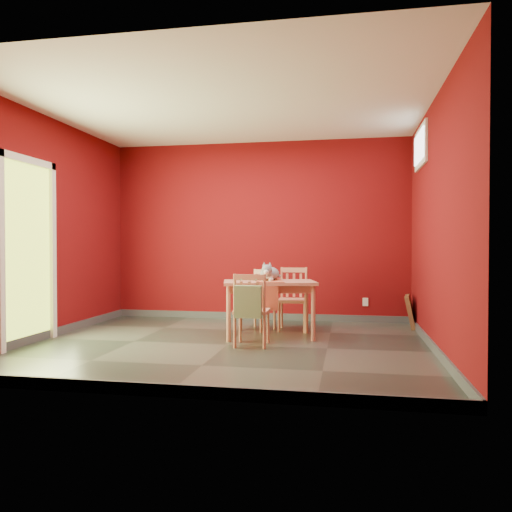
% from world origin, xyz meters
% --- Properties ---
extents(ground, '(4.50, 4.50, 0.00)m').
position_xyz_m(ground, '(0.00, 0.00, 0.00)').
color(ground, '#2D342D').
rests_on(ground, ground).
extents(room_shell, '(4.50, 4.50, 4.50)m').
position_xyz_m(room_shell, '(0.00, 0.00, 0.05)').
color(room_shell, '#610A0C').
rests_on(room_shell, ground).
extents(doorway, '(0.06, 1.01, 2.13)m').
position_xyz_m(doorway, '(-2.23, -0.40, 1.12)').
color(doorway, '#B7D838').
rests_on(doorway, ground).
extents(window, '(0.05, 0.90, 0.50)m').
position_xyz_m(window, '(2.23, 1.00, 2.35)').
color(window, white).
rests_on(window, room_shell).
extents(outlet_plate, '(0.08, 0.02, 0.12)m').
position_xyz_m(outlet_plate, '(1.60, 1.99, 0.30)').
color(outlet_plate, silver).
rests_on(outlet_plate, room_shell).
extents(dining_table, '(1.23, 0.88, 0.69)m').
position_xyz_m(dining_table, '(0.40, 0.54, 0.61)').
color(dining_table, '#C6785C').
rests_on(dining_table, ground).
extents(table_runner, '(0.45, 0.71, 0.33)m').
position_xyz_m(table_runner, '(0.40, 0.44, 0.64)').
color(table_runner, '#C05235').
rests_on(table_runner, dining_table).
extents(chair_far_left, '(0.50, 0.50, 0.80)m').
position_xyz_m(chair_far_left, '(0.18, 1.09, 0.41)').
color(chair_far_left, '#C6785C').
rests_on(chair_far_left, ground).
extents(chair_far_right, '(0.39, 0.39, 0.83)m').
position_xyz_m(chair_far_right, '(0.63, 1.15, 0.42)').
color(chair_far_right, '#C6785C').
rests_on(chair_far_right, ground).
extents(chair_near, '(0.39, 0.39, 0.81)m').
position_xyz_m(chair_near, '(0.29, -0.03, 0.42)').
color(chair_near, '#C6785C').
rests_on(chair_near, ground).
extents(tote_bag, '(0.29, 0.18, 0.41)m').
position_xyz_m(tote_bag, '(0.29, -0.24, 0.52)').
color(tote_bag, '#779962').
rests_on(tote_bag, chair_near).
extents(cat, '(0.48, 0.54, 0.24)m').
position_xyz_m(cat, '(0.39, 0.61, 0.81)').
color(cat, slate).
rests_on(cat, table_runner).
extents(picture_frame, '(0.21, 0.47, 0.45)m').
position_xyz_m(picture_frame, '(2.19, 1.59, 0.22)').
color(picture_frame, brown).
rests_on(picture_frame, ground).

